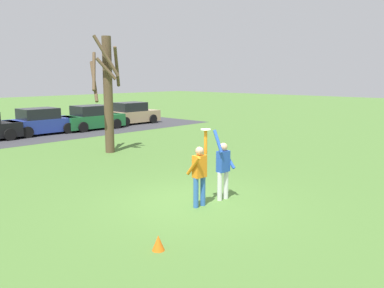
{
  "coord_description": "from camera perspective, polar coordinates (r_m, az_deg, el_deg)",
  "views": [
    {
      "loc": [
        -7.97,
        -7.29,
        3.5
      ],
      "look_at": [
        0.27,
        0.34,
        1.59
      ],
      "focal_mm": 37.33,
      "sensor_mm": 36.0,
      "label": 1
    }
  ],
  "objects": [
    {
      "name": "ground_plane",
      "position": [
        11.35,
        0.34,
        -8.28
      ],
      "size": [
        120.0,
        120.0,
        0.0
      ],
      "primitive_type": "plane",
      "color": "#4C7533"
    },
    {
      "name": "person_catcher",
      "position": [
        10.71,
        1.08,
        -3.92
      ],
      "size": [
        0.55,
        0.49,
        2.08
      ],
      "rotation": [
        0.0,
        0.0,
        -0.08
      ],
      "color": "#3366B7",
      "rests_on": "ground_plane"
    },
    {
      "name": "person_defender",
      "position": [
        11.36,
        4.47,
        -3.17
      ],
      "size": [
        0.56,
        0.49,
        2.04
      ],
      "rotation": [
        0.0,
        0.0,
        3.06
      ],
      "color": "silver",
      "rests_on": "ground_plane"
    },
    {
      "name": "frisbee_disc",
      "position": [
        10.66,
        1.97,
        2.08
      ],
      "size": [
        0.27,
        0.27,
        0.02
      ],
      "primitive_type": "cylinder",
      "color": "white",
      "rests_on": "person_catcher"
    },
    {
      "name": "parked_car_blue",
      "position": [
        25.91,
        -20.82,
        2.91
      ],
      "size": [
        4.13,
        2.1,
        1.59
      ],
      "rotation": [
        0.0,
        0.0,
        -0.02
      ],
      "color": "#233893",
      "rests_on": "ground_plane"
    },
    {
      "name": "parked_car_green",
      "position": [
        27.35,
        -14.1,
        3.58
      ],
      "size": [
        4.13,
        2.1,
        1.59
      ],
      "rotation": [
        0.0,
        0.0,
        -0.02
      ],
      "color": "#1E6633",
      "rests_on": "ground_plane"
    },
    {
      "name": "parked_car_tan",
      "position": [
        29.95,
        -8.66,
        4.26
      ],
      "size": [
        4.13,
        2.1,
        1.59
      ],
      "rotation": [
        0.0,
        0.0,
        -0.02
      ],
      "color": "tan",
      "rests_on": "ground_plane"
    },
    {
      "name": "parking_strip",
      "position": [
        25.12,
        -24.67,
        0.8
      ],
      "size": [
        27.86,
        6.4,
        0.01
      ],
      "primitive_type": "cube",
      "color": "#38383D",
      "rests_on": "ground_plane"
    },
    {
      "name": "bare_tree_tall",
      "position": [
        18.59,
        -12.01,
        7.43
      ],
      "size": [
        1.62,
        1.71,
        5.26
      ],
      "color": "brown",
      "rests_on": "ground_plane"
    },
    {
      "name": "field_cone_orange",
      "position": [
        8.37,
        -4.83,
        -13.89
      ],
      "size": [
        0.26,
        0.26,
        0.32
      ],
      "primitive_type": "cone",
      "color": "orange",
      "rests_on": "ground_plane"
    }
  ]
}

